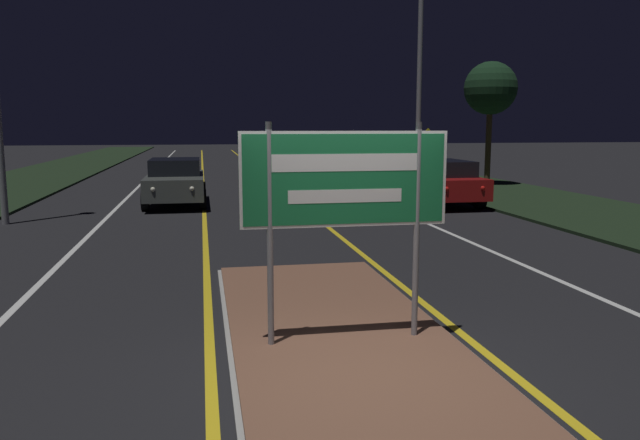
# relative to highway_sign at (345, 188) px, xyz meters

# --- Properties ---
(ground_plane) EXTENTS (160.00, 160.00, 0.00)m
(ground_plane) POSITION_rel_highway_sign_xyz_m (0.00, -0.89, -1.86)
(ground_plane) COLOR black
(median_island) EXTENTS (2.68, 8.02, 0.10)m
(median_island) POSITION_rel_highway_sign_xyz_m (0.00, 0.00, -1.82)
(median_island) COLOR #999993
(median_island) RESTS_ON ground_plane
(verge_right) EXTENTS (5.00, 100.00, 0.08)m
(verge_right) POSITION_rel_highway_sign_xyz_m (9.50, 19.11, -1.82)
(verge_right) COLOR black
(verge_right) RESTS_ON ground_plane
(centre_line_yellow_left) EXTENTS (0.12, 70.00, 0.01)m
(centre_line_yellow_left) POSITION_rel_highway_sign_xyz_m (-1.53, 24.11, -1.85)
(centre_line_yellow_left) COLOR gold
(centre_line_yellow_left) RESTS_ON ground_plane
(centre_line_yellow_right) EXTENTS (0.12, 70.00, 0.01)m
(centre_line_yellow_right) POSITION_rel_highway_sign_xyz_m (1.53, 24.11, -1.85)
(centre_line_yellow_right) COLOR gold
(centre_line_yellow_right) RESTS_ON ground_plane
(lane_line_white_left) EXTENTS (0.12, 70.00, 0.01)m
(lane_line_white_left) POSITION_rel_highway_sign_xyz_m (-4.20, 24.11, -1.85)
(lane_line_white_left) COLOR silver
(lane_line_white_left) RESTS_ON ground_plane
(lane_line_white_right) EXTENTS (0.12, 70.00, 0.01)m
(lane_line_white_right) POSITION_rel_highway_sign_xyz_m (4.20, 24.11, -1.85)
(lane_line_white_right) COLOR silver
(lane_line_white_right) RESTS_ON ground_plane
(edge_line_white_left) EXTENTS (0.10, 70.00, 0.01)m
(edge_line_white_left) POSITION_rel_highway_sign_xyz_m (-7.20, 24.11, -1.85)
(edge_line_white_left) COLOR silver
(edge_line_white_left) RESTS_ON ground_plane
(edge_line_white_right) EXTENTS (0.10, 70.00, 0.01)m
(edge_line_white_right) POSITION_rel_highway_sign_xyz_m (7.20, 24.11, -1.85)
(edge_line_white_right) COLOR silver
(edge_line_white_right) RESTS_ON ground_plane
(highway_sign) EXTENTS (2.35, 0.07, 2.48)m
(highway_sign) POSITION_rel_highway_sign_xyz_m (0.00, 0.00, 0.00)
(highway_sign) COLOR gray
(highway_sign) RESTS_ON median_island
(streetlight_right_near) EXTENTS (0.48, 0.48, 8.44)m
(streetlight_right_near) POSITION_rel_highway_sign_xyz_m (6.33, 15.43, 3.43)
(streetlight_right_near) COLOR gray
(streetlight_right_near) RESTS_ON ground_plane
(car_receding_0) EXTENTS (1.94, 4.42, 1.44)m
(car_receding_0) POSITION_rel_highway_sign_xyz_m (5.93, 12.33, -1.09)
(car_receding_0) COLOR maroon
(car_receding_0) RESTS_ON ground_plane
(car_receding_1) EXTENTS (1.98, 4.55, 1.35)m
(car_receding_1) POSITION_rel_highway_sign_xyz_m (2.44, 24.48, -1.12)
(car_receding_1) COLOR maroon
(car_receding_1) RESTS_ON ground_plane
(car_receding_2) EXTENTS (1.97, 4.67, 1.47)m
(car_receding_2) POSITION_rel_highway_sign_xyz_m (2.32, 37.55, -1.07)
(car_receding_2) COLOR navy
(car_receding_2) RESTS_ON ground_plane
(car_receding_3) EXTENTS (1.84, 4.08, 1.44)m
(car_receding_3) POSITION_rel_highway_sign_xyz_m (6.10, 45.91, -1.08)
(car_receding_3) COLOR black
(car_receding_3) RESTS_ON ground_plane
(car_approaching_0) EXTENTS (1.91, 4.34, 1.47)m
(car_approaching_0) POSITION_rel_highway_sign_xyz_m (-2.41, 13.85, -1.09)
(car_approaching_0) COLOR #4C514C
(car_approaching_0) RESTS_ON ground_plane
(warning_sign) EXTENTS (0.60, 0.06, 2.34)m
(warning_sign) POSITION_rel_highway_sign_xyz_m (9.12, 21.84, -0.37)
(warning_sign) COLOR gray
(warning_sign) RESTS_ON verge_right
(roadside_palm_right) EXTENTS (2.17, 2.17, 5.06)m
(roadside_palm_right) POSITION_rel_highway_sign_xyz_m (10.20, 17.64, 2.16)
(roadside_palm_right) COLOR #4C3823
(roadside_palm_right) RESTS_ON verge_right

